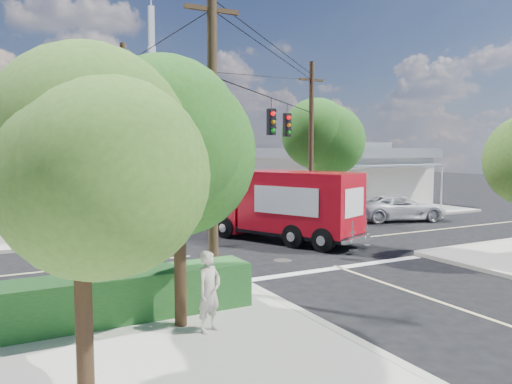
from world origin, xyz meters
TOP-DOWN VIEW (x-y plane):
  - ground at (0.00, 0.00)m, footprint 120.00×120.00m
  - sidewalk_ne at (10.88, 10.88)m, footprint 14.12×14.12m
  - road_markings at (0.00, -1.47)m, footprint 32.00×32.00m
  - building_ne at (12.50, 11.97)m, footprint 11.80×10.20m
  - radio_tower at (0.50, 20.00)m, footprint 0.80×0.80m
  - tree_sw_front at (-6.99, -7.54)m, footprint 3.88×3.78m
  - tree_sw_back at (-9.49, -10.04)m, footprint 3.56×3.42m
  - tree_ne_front at (7.21, 6.76)m, footprint 4.21×4.14m
  - tree_ne_back at (9.81, 8.96)m, footprint 3.77×3.66m
  - palm_nw_front at (-7.50, 7.50)m, footprint 3.01×3.08m
  - palm_nw_back at (-9.50, 9.00)m, footprint 3.01×3.08m
  - utility_poles at (-1.58, 1.60)m, footprint 12.00×10.68m
  - picket_fence at (-7.80, -5.60)m, footprint 5.94×0.06m
  - hedge_sw at (-8.00, -6.40)m, footprint 6.20×1.20m
  - vending_boxes at (6.50, 6.20)m, footprint 1.90×0.50m
  - delivery_truck at (0.97, 0.85)m, footprint 4.97×7.56m
  - parked_car at (10.30, 3.44)m, footprint 5.76×3.85m
  - pedestrian at (-6.57, -8.17)m, footprint 0.78×0.68m

SIDE VIEW (x-z plane):
  - ground at x=0.00m, z-range 0.00..0.00m
  - road_markings at x=0.00m, z-range 0.00..0.01m
  - sidewalk_ne at x=10.88m, z-range 0.00..0.14m
  - picket_fence at x=-7.80m, z-range 0.18..1.18m
  - hedge_sw at x=-8.00m, z-range 0.14..1.24m
  - vending_boxes at x=6.50m, z-range 0.14..1.24m
  - parked_car at x=10.30m, z-range 0.00..1.47m
  - pedestrian at x=-6.57m, z-range 0.14..1.95m
  - delivery_truck at x=0.97m, z-range 0.03..3.20m
  - building_ne at x=12.50m, z-range 0.07..4.57m
  - tree_sw_back at x=-9.49m, z-range 1.19..6.60m
  - tree_ne_back at x=9.81m, z-range 1.27..7.10m
  - tree_sw_front at x=-6.99m, z-range 1.32..7.35m
  - palm_nw_back at x=-9.50m, z-range 2.08..7.27m
  - utility_poles at x=-1.58m, z-range 0.17..9.17m
  - tree_ne_front at x=7.21m, z-range 1.44..8.09m
  - palm_nw_front at x=-7.50m, z-range 2.25..7.84m
  - radio_tower at x=0.50m, z-range -2.86..14.14m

